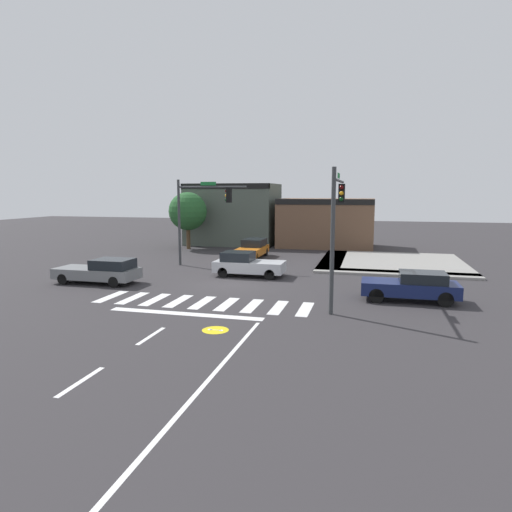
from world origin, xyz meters
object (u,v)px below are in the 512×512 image
(traffic_signal_northwest, at_px, (201,207))
(roadside_tree, at_px, (188,211))
(car_navy, at_px, (412,286))
(car_orange, at_px, (252,249))
(car_gray, at_px, (101,271))
(traffic_signal_southeast, at_px, (337,211))
(car_silver, at_px, (247,264))

(traffic_signal_northwest, distance_m, roadside_tree, 9.88)
(car_navy, relative_size, roadside_tree, 0.85)
(car_orange, distance_m, car_gray, 13.00)
(car_orange, relative_size, roadside_tree, 0.92)
(traffic_signal_southeast, bearing_deg, car_gray, 85.21)
(traffic_signal_northwest, distance_m, car_gray, 8.46)
(traffic_signal_northwest, xyz_separation_m, car_orange, (2.37, 4.67, -3.35))
(roadside_tree, bearing_deg, car_orange, -29.67)
(car_silver, bearing_deg, car_orange, 102.53)
(car_gray, bearing_deg, traffic_signal_northwest, -115.02)
(car_orange, height_order, car_navy, car_orange)
(car_navy, distance_m, car_gray, 16.54)
(car_navy, bearing_deg, car_silver, -24.52)
(car_silver, xyz_separation_m, car_navy, (9.20, -4.20, -0.01))
(roadside_tree, bearing_deg, car_silver, -53.00)
(car_silver, bearing_deg, car_gray, -150.54)
(car_gray, bearing_deg, car_navy, 179.81)
(car_silver, relative_size, car_navy, 0.97)
(car_gray, relative_size, roadside_tree, 0.91)
(car_orange, xyz_separation_m, roadside_tree, (-7.04, 4.01, 2.66))
(car_gray, bearing_deg, car_orange, -115.78)
(traffic_signal_southeast, height_order, car_orange, traffic_signal_southeast)
(roadside_tree, bearing_deg, traffic_signal_northwest, -61.72)
(traffic_signal_southeast, distance_m, car_gray, 13.56)
(car_orange, bearing_deg, car_gray, -25.78)
(traffic_signal_southeast, height_order, car_navy, traffic_signal_southeast)
(car_navy, height_order, roadside_tree, roadside_tree)
(car_gray, bearing_deg, traffic_signal_southeast, 175.21)
(traffic_signal_southeast, distance_m, car_silver, 8.50)
(traffic_signal_southeast, xyz_separation_m, car_orange, (-7.40, 12.80, -3.50))
(traffic_signal_southeast, bearing_deg, roadside_tree, 40.65)
(traffic_signal_northwest, bearing_deg, car_gray, -115.02)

